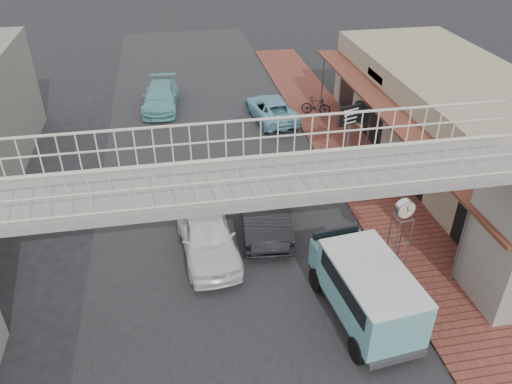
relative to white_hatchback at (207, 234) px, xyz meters
name	(u,v)px	position (x,y,z in m)	size (l,w,h in m)	color
ground	(232,247)	(0.89, 0.05, -0.77)	(120.00, 120.00, 0.00)	black
road_strip	(232,247)	(0.89, 0.05, -0.77)	(10.00, 60.00, 0.01)	black
sidewalk	(372,186)	(7.39, 3.05, -0.72)	(3.00, 40.00, 0.10)	brown
shophouse_row	(465,127)	(11.85, 4.05, 1.24)	(7.20, 18.00, 4.00)	gray
footbridge	(251,247)	(0.89, -3.95, 2.40)	(16.40, 2.40, 6.34)	gray
white_hatchback	(207,234)	(0.00, 0.00, 0.00)	(1.82, 4.53, 1.54)	white
dark_sedan	(263,205)	(2.28, 1.34, 0.04)	(1.71, 4.90, 1.62)	black
angkot_curb	(271,109)	(4.58, 10.78, -0.16)	(2.04, 4.42, 1.23)	#74B8CA
angkot_far	(161,97)	(-1.32, 13.48, -0.10)	(1.88, 4.63, 1.34)	#67B0B2
angkot_van	(367,285)	(4.29, -4.00, 0.54)	(2.34, 4.40, 2.07)	black
motorcycle_near	(335,161)	(6.19, 4.55, -0.21)	(0.62, 1.77, 0.93)	black
motorcycle_far	(316,106)	(7.10, 10.78, -0.18)	(0.46, 1.63, 0.98)	black
street_clock	(404,212)	(6.19, -2.02, 1.55)	(0.67, 0.57, 2.67)	#59595B
arrow_sign	(365,112)	(7.57, 5.20, 1.77)	(1.83, 1.22, 3.03)	#59595B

